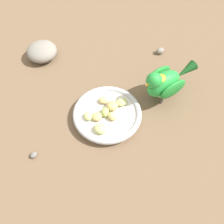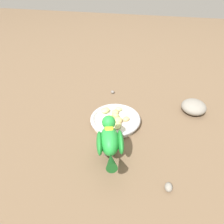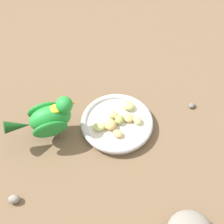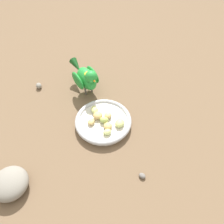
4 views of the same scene
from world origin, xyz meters
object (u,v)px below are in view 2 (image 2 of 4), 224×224
(apple_piece_3, at_px, (118,126))
(rock_large, at_px, (194,107))
(apple_piece_1, at_px, (118,109))
(pebble_0, at_px, (113,92))
(pebble_1, at_px, (169,187))
(apple_piece_4, at_px, (114,112))
(apple_piece_6, at_px, (110,118))
(feeding_bowl, at_px, (116,119))
(apple_piece_5, at_px, (126,118))
(apple_piece_0, at_px, (115,116))
(apple_piece_2, at_px, (105,110))
(apple_piece_7, at_px, (118,120))
(parrot, at_px, (110,140))

(apple_piece_3, distance_m, rock_large, 0.33)
(apple_piece_1, distance_m, pebble_0, 0.17)
(pebble_1, bearing_deg, pebble_0, -150.15)
(apple_piece_4, bearing_deg, apple_piece_6, -11.69)
(apple_piece_4, bearing_deg, feeding_bowl, 21.94)
(apple_piece_5, relative_size, rock_large, 0.27)
(apple_piece_4, xyz_separation_m, apple_piece_6, (0.04, -0.01, 0.00))
(apple_piece_6, bearing_deg, apple_piece_0, 133.15)
(apple_piece_5, bearing_deg, feeding_bowl, -91.94)
(apple_piece_5, distance_m, pebble_1, 0.30)
(apple_piece_4, height_order, apple_piece_6, apple_piece_6)
(apple_piece_5, bearing_deg, apple_piece_2, -107.99)
(apple_piece_7, xyz_separation_m, pebble_0, (-0.23, -0.07, -0.02))
(apple_piece_5, distance_m, parrot, 0.18)
(apple_piece_1, relative_size, apple_piece_3, 0.83)
(apple_piece_1, distance_m, apple_piece_6, 0.07)
(apple_piece_5, bearing_deg, apple_piece_7, -51.79)
(apple_piece_0, bearing_deg, apple_piece_1, 177.63)
(feeding_bowl, distance_m, apple_piece_3, 0.06)
(rock_large, bearing_deg, apple_piece_7, -60.36)
(apple_piece_0, distance_m, apple_piece_1, 0.05)
(apple_piece_5, distance_m, pebble_0, 0.23)
(pebble_0, bearing_deg, rock_large, 78.79)
(rock_large, bearing_deg, apple_piece_0, -65.46)
(apple_piece_1, height_order, apple_piece_2, apple_piece_2)
(apple_piece_6, bearing_deg, apple_piece_3, 46.41)
(apple_piece_4, height_order, apple_piece_5, apple_piece_4)
(parrot, bearing_deg, apple_piece_7, -14.88)
(rock_large, bearing_deg, pebble_1, -13.60)
(rock_large, xyz_separation_m, pebble_0, (-0.07, -0.36, -0.02))
(apple_piece_3, relative_size, pebble_0, 1.68)
(apple_piece_3, xyz_separation_m, rock_large, (-0.19, 0.28, -0.00))
(apple_piece_0, xyz_separation_m, apple_piece_2, (-0.03, -0.05, -0.00))
(apple_piece_4, xyz_separation_m, apple_piece_5, (0.03, 0.05, -0.00))
(pebble_0, bearing_deg, apple_piece_7, 17.91)
(apple_piece_6, bearing_deg, pebble_0, -169.59)
(apple_piece_0, xyz_separation_m, apple_piece_4, (-0.02, -0.01, -0.00))
(apple_piece_3, height_order, apple_piece_7, apple_piece_7)
(parrot, bearing_deg, apple_piece_3, -16.66)
(apple_piece_0, relative_size, apple_piece_7, 0.88)
(feeding_bowl, height_order, apple_piece_3, apple_piece_3)
(apple_piece_4, xyz_separation_m, parrot, (0.20, 0.03, 0.05))
(apple_piece_4, distance_m, apple_piece_6, 0.04)
(apple_piece_0, xyz_separation_m, apple_piece_1, (-0.05, 0.00, -0.00))
(parrot, xyz_separation_m, pebble_1, (0.07, 0.18, -0.06))
(apple_piece_1, relative_size, apple_piece_2, 0.78)
(apple_piece_2, distance_m, rock_large, 0.36)
(apple_piece_3, bearing_deg, parrot, 0.21)
(apple_piece_4, relative_size, rock_large, 0.28)
(rock_large, bearing_deg, feeding_bowl, -65.04)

